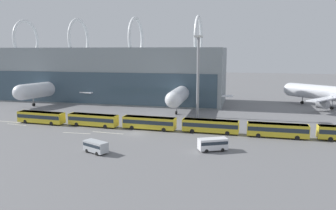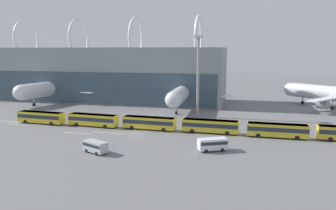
# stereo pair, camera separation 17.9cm
# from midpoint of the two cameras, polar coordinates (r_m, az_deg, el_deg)

# --- Properties ---
(ground_plane) EXTENTS (440.00, 440.00, 0.00)m
(ground_plane) POSITION_cam_midpoint_polar(r_m,az_deg,el_deg) (75.55, -5.68, -4.94)
(ground_plane) COLOR slate
(terminal_building) EXTENTS (132.82, 24.15, 30.84)m
(terminal_building) POSITION_cam_midpoint_polar(r_m,az_deg,el_deg) (137.12, -19.19, 5.36)
(terminal_building) COLOR gray
(terminal_building) RESTS_ON ground_plane
(airliner_at_gate_near) EXTENTS (33.47, 35.02, 14.64)m
(airliner_at_gate_near) POSITION_cam_midpoint_polar(r_m,az_deg,el_deg) (127.29, -18.70, 2.86)
(airliner_at_gate_near) COLOR silver
(airliner_at_gate_near) RESTS_ON ground_plane
(airliner_at_gate_far) EXTENTS (32.53, 36.39, 15.17)m
(airliner_at_gate_far) POSITION_cam_midpoint_polar(r_m,az_deg,el_deg) (107.57, 2.63, 2.19)
(airliner_at_gate_far) COLOR silver
(airliner_at_gate_far) RESTS_ON ground_plane
(airliner_parked_remote) EXTENTS (30.44, 27.92, 14.88)m
(airliner_parked_remote) POSITION_cam_midpoint_polar(r_m,az_deg,el_deg) (119.90, 27.15, 1.74)
(airliner_parked_remote) COLOR silver
(airliner_parked_remote) RESTS_ON ground_plane
(shuttle_bus_0) EXTENTS (12.98, 3.55, 3.06)m
(shuttle_bus_0) POSITION_cam_midpoint_polar(r_m,az_deg,el_deg) (90.94, -21.17, -1.91)
(shuttle_bus_0) COLOR gold
(shuttle_bus_0) RESTS_ON ground_plane
(shuttle_bus_1) EXTENTS (13.00, 3.66, 3.06)m
(shuttle_bus_1) POSITION_cam_midpoint_polar(r_m,az_deg,el_deg) (83.72, -12.85, -2.44)
(shuttle_bus_1) COLOR gold
(shuttle_bus_1) RESTS_ON ground_plane
(shuttle_bus_2) EXTENTS (12.95, 3.33, 3.06)m
(shuttle_bus_2) POSITION_cam_midpoint_polar(r_m,az_deg,el_deg) (78.46, -3.23, -3.00)
(shuttle_bus_2) COLOR gold
(shuttle_bus_2) RESTS_ON ground_plane
(shuttle_bus_3) EXTENTS (12.91, 3.14, 3.06)m
(shuttle_bus_3) POSITION_cam_midpoint_polar(r_m,az_deg,el_deg) (75.69, 7.44, -3.53)
(shuttle_bus_3) COLOR gold
(shuttle_bus_3) RESTS_ON ground_plane
(shuttle_bus_4) EXTENTS (12.87, 2.94, 3.06)m
(shuttle_bus_4) POSITION_cam_midpoint_polar(r_m,az_deg,el_deg) (75.06, 18.55, -4.06)
(shuttle_bus_4) COLOR gold
(shuttle_bus_4) RESTS_ON ground_plane
(service_van_foreground) EXTENTS (5.83, 4.28, 2.39)m
(service_van_foreground) POSITION_cam_midpoint_polar(r_m,az_deg,el_deg) (62.69, 7.83, -6.67)
(service_van_foreground) COLOR silver
(service_van_foreground) RESTS_ON ground_plane
(service_van_crossing) EXTENTS (5.31, 3.87, 2.22)m
(service_van_crossing) POSITION_cam_midpoint_polar(r_m,az_deg,el_deg) (62.37, -12.45, -6.98)
(service_van_crossing) COLOR #B2B7BC
(service_van_crossing) RESTS_ON ground_plane
(floodlight_mast) EXTENTS (2.26, 2.26, 22.85)m
(floodlight_mast) POSITION_cam_midpoint_polar(r_m,az_deg,el_deg) (92.51, 5.32, 6.02)
(floodlight_mast) COLOR gray
(floodlight_mast) RESTS_ON ground_plane
(lane_stripe_0) EXTENTS (6.23, 1.09, 0.01)m
(lane_stripe_0) POSITION_cam_midpoint_polar(r_m,az_deg,el_deg) (92.51, -24.78, -3.10)
(lane_stripe_0) COLOR silver
(lane_stripe_0) RESTS_ON ground_plane
(lane_stripe_1) EXTENTS (9.77, 0.35, 0.01)m
(lane_stripe_1) POSITION_cam_midpoint_polar(r_m,az_deg,el_deg) (87.40, -15.75, -3.27)
(lane_stripe_1) COLOR silver
(lane_stripe_1) RESTS_ON ground_plane
(lane_stripe_2) EXTENTS (11.85, 1.17, 0.01)m
(lane_stripe_2) POSITION_cam_midpoint_polar(r_m,az_deg,el_deg) (98.54, -26.79, -2.53)
(lane_stripe_2) COLOR silver
(lane_stripe_2) RESTS_ON ground_plane
(lane_stripe_3) EXTENTS (7.00, 0.44, 0.01)m
(lane_stripe_3) POSITION_cam_midpoint_polar(r_m,az_deg,el_deg) (78.34, -15.61, -4.72)
(lane_stripe_3) COLOR silver
(lane_stripe_3) RESTS_ON ground_plane
(lane_stripe_4) EXTENTS (7.90, 0.84, 0.01)m
(lane_stripe_4) POSITION_cam_midpoint_polar(r_m,az_deg,el_deg) (76.97, -10.39, -4.78)
(lane_stripe_4) COLOR silver
(lane_stripe_4) RESTS_ON ground_plane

